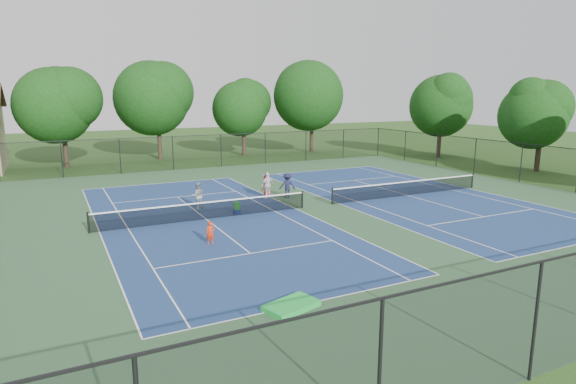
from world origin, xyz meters
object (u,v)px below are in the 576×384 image
tree_side_e (441,102)px  bystander_c (267,186)px  tree_back_b (157,95)px  ball_hopper (237,206)px  tree_back_c (243,105)px  child_player (210,233)px  tree_side_f (543,111)px  ball_crate (237,212)px  bystander_a (268,185)px  instructor (198,196)px  tree_back_d (312,93)px  tree_back_a (61,101)px  bystander_b (287,185)px

tree_side_e → bystander_c: tree_side_e is taller
tree_back_b → ball_hopper: tree_back_b is taller
tree_back_c → child_player: size_ratio=7.89×
tree_back_c → tree_side_f: 29.07m
tree_back_b → ball_crate: size_ratio=27.57×
tree_back_b → bystander_a: size_ratio=5.83×
tree_side_f → instructor: size_ratio=5.05×
tree_back_b → tree_back_d: 17.12m
tree_back_a → instructor: bearing=-73.6°
tree_back_c → tree_back_d: 8.17m
bystander_c → tree_side_e: bearing=176.0°
tree_side_e → ball_hopper: bearing=-154.2°
ball_crate → bystander_a: bearing=42.8°
child_player → bystander_a: (6.34, 7.77, 0.33)m
tree_back_a → ball_crate: (7.93, -23.60, -5.90)m
tree_side_f → bystander_c: size_ratio=5.23×
tree_side_e → ball_crate: bearing=-154.2°
tree_side_f → bystander_b: (-24.53, 0.06, -4.44)m
bystander_a → tree_back_b: bearing=-99.0°
tree_back_a → child_player: size_ratio=8.60×
tree_back_c → tree_back_d: tree_back_d is taller
tree_back_a → bystander_c: bearing=-61.0°
tree_back_a → tree_back_c: size_ratio=1.09×
bystander_a → tree_back_d: bearing=-140.4°
ball_hopper → child_player: bearing=-122.8°
tree_side_e → bystander_a: 27.38m
tree_side_f → ball_hopper: bearing=-174.9°
tree_back_a → tree_back_d: bearing=0.0°
tree_back_b → tree_back_a: bearing=-167.5°
tree_back_a → ball_crate: bearing=-71.4°
bystander_b → bystander_c: (-1.20, 0.61, -0.04)m
bystander_c → ball_crate: bystander_c is taller
tree_back_b → instructor: size_ratio=6.25×
tree_back_c → tree_side_f: size_ratio=1.03×
tree_back_a → child_player: (4.88, -28.32, -5.51)m
bystander_b → tree_back_c: bearing=-79.3°
tree_back_a → ball_crate: tree_back_a is taller
tree_back_a → tree_side_e: tree_back_a is taller
tree_back_d → child_player: bearing=-126.7°
child_player → tree_back_d: bearing=63.3°
tree_back_b → ball_crate: (-1.07, -25.60, -6.46)m
tree_side_e → bystander_b: (-23.53, -10.94, -4.99)m
tree_back_b → tree_back_d: (17.00, -2.00, 0.23)m
tree_back_d → tree_side_f: 23.76m
tree_back_a → child_player: bearing=-80.2°
ball_hopper → tree_back_c: bearing=67.7°
tree_back_d → tree_side_e: bearing=-45.0°
tree_back_a → tree_side_e: 37.36m
tree_back_a → ball_hopper: (7.93, -23.60, -5.55)m
tree_back_b → tree_side_e: 29.56m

